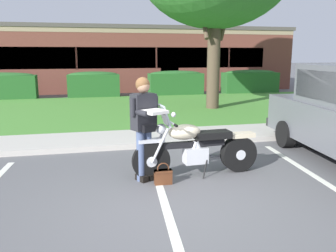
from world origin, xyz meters
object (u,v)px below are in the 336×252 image
rider_person (144,121)px  motorcycle (201,147)px  hedge_center_left (94,84)px  handbag (163,176)px  brick_building (78,58)px  hedge_center_right (176,82)px  hedge_left (2,86)px  hedge_right (250,81)px

rider_person → motorcycle: bearing=3.2°
rider_person → hedge_center_left: (-0.57, 11.77, -0.36)m
handbag → brick_building: 18.59m
hedge_center_right → rider_person: bearing=-106.5°
handbag → brick_building: bearing=95.0°
hedge_left → hedge_center_left: bearing=0.0°
handbag → motorcycle: bearing=23.0°
motorcycle → hedge_left: motorcycle is taller
motorcycle → hedge_center_left: size_ratio=0.93×
hedge_center_left → brick_building: brick_building is taller
rider_person → brick_building: size_ratio=0.07×
handbag → brick_building: brick_building is taller
brick_building → hedge_left: bearing=-117.1°
hedge_center_left → handbag: bearing=-86.1°
motorcycle → hedge_left: size_ratio=0.76×
brick_building → handbag: bearing=-85.0°
hedge_center_left → hedge_right: size_ratio=0.82×
hedge_center_left → hedge_right: same height
hedge_center_right → hedge_right: size_ratio=0.93×
motorcycle → brick_building: brick_building is taller
rider_person → hedge_left: size_ratio=0.58×
motorcycle → hedge_center_right: motorcycle is taller
rider_person → hedge_left: rider_person is taller
motorcycle → rider_person: 1.11m
handbag → hedge_right: bearing=58.8°
hedge_left → hedge_center_left: same height
motorcycle → hedge_right: 13.43m
motorcycle → hedge_center_left: (-1.55, 11.72, 0.16)m
hedge_left → hedge_right: bearing=0.0°
hedge_right → motorcycle: bearing=-119.3°
hedge_left → brick_building: 7.30m
motorcycle → handbag: motorcycle is taller
rider_person → hedge_center_right: rider_person is taller
rider_person → hedge_right: bearing=57.3°
hedge_right → brick_building: brick_building is taller
hedge_left → hedge_center_right: bearing=0.0°
rider_person → brick_building: 18.26m
rider_person → handbag: (0.25, -0.25, -0.86)m
hedge_center_left → brick_building: size_ratio=0.10×
hedge_left → hedge_center_right: (8.12, 0.00, -0.00)m
hedge_center_right → handbag: bearing=-105.1°
hedge_center_right → hedge_right: 4.06m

